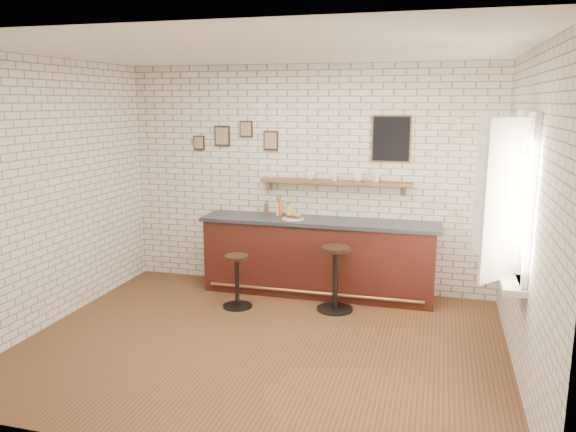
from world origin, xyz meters
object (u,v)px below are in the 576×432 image
(shelf_cup_a, at_px, (310,176))
(bar_stool_right, at_px, (335,276))
(bar_stool_left, at_px, (237,279))
(book_upper, at_px, (506,267))
(shelf_cup_c, at_px, (357,177))
(bitters_bottle_white, at_px, (278,209))
(shelf_cup_b, at_px, (334,177))
(condiment_bottle_yellow, at_px, (289,210))
(shelf_cup_d, at_px, (376,178))
(bar_counter, at_px, (318,257))
(sandwich_plate, at_px, (293,219))
(bitters_bottle_brown, at_px, (266,209))
(ciabatta_sandwich, at_px, (294,216))
(bitters_bottle_amber, at_px, (280,207))
(book_lower, at_px, (506,270))

(shelf_cup_a, bearing_deg, bar_stool_right, -54.29)
(bar_stool_left, height_order, book_upper, book_upper)
(shelf_cup_a, relative_size, shelf_cup_c, 0.98)
(bitters_bottle_white, bearing_deg, book_upper, -29.87)
(bar_stool_left, xyz_separation_m, shelf_cup_b, (1.03, 0.94, 1.19))
(shelf_cup_b, bearing_deg, condiment_bottle_yellow, 154.23)
(bitters_bottle_white, bearing_deg, shelf_cup_d, 3.08)
(bar_stool_left, distance_m, bar_stool_right, 1.21)
(bar_stool_right, bearing_deg, bar_counter, 121.86)
(sandwich_plate, xyz_separation_m, shelf_cup_a, (0.16, 0.27, 0.54))
(bitters_bottle_white, xyz_separation_m, shelf_cup_a, (0.42, 0.07, 0.45))
(shelf_cup_b, height_order, shelf_cup_d, shelf_cup_d)
(bitters_bottle_brown, bearing_deg, book_upper, -28.42)
(sandwich_plate, bearing_deg, bitters_bottle_white, 141.62)
(ciabatta_sandwich, height_order, bar_stool_left, ciabatta_sandwich)
(bitters_bottle_white, bearing_deg, bitters_bottle_amber, -0.00)
(ciabatta_sandwich, distance_m, bitters_bottle_white, 0.34)
(bitters_bottle_amber, relative_size, bar_stool_right, 0.34)
(shelf_cup_b, bearing_deg, bar_stool_left, -169.83)
(bitters_bottle_white, bearing_deg, shelf_cup_b, 5.29)
(ciabatta_sandwich, bearing_deg, bitters_bottle_white, 142.68)
(sandwich_plate, xyz_separation_m, bar_stool_right, (0.66, -0.46, -0.59))
(bitters_bottle_brown, height_order, bitters_bottle_amber, bitters_bottle_amber)
(bitters_bottle_amber, bearing_deg, book_lower, -30.60)
(ciabatta_sandwich, distance_m, shelf_cup_a, 0.58)
(bar_counter, relative_size, bar_stool_right, 3.88)
(bitters_bottle_brown, bearing_deg, bitters_bottle_white, 0.00)
(bar_stool_left, height_order, shelf_cup_b, shelf_cup_b)
(bitters_bottle_amber, xyz_separation_m, shelf_cup_d, (1.26, 0.07, 0.43))
(shelf_cup_d, bearing_deg, sandwich_plate, 166.83)
(shelf_cup_b, bearing_deg, shelf_cup_c, -32.40)
(condiment_bottle_yellow, xyz_separation_m, shelf_cup_a, (0.27, 0.07, 0.46))
(shelf_cup_b, relative_size, shelf_cup_c, 0.77)
(bar_counter, relative_size, bitters_bottle_brown, 15.66)
(shelf_cup_a, relative_size, book_lower, 0.58)
(book_upper, bearing_deg, ciabatta_sandwich, 166.33)
(bar_stool_left, bearing_deg, shelf_cup_d, 31.06)
(shelf_cup_b, distance_m, shelf_cup_d, 0.54)
(bitters_bottle_brown, relative_size, condiment_bottle_yellow, 1.08)
(shelf_cup_b, bearing_deg, book_upper, -71.91)
(sandwich_plate, relative_size, book_lower, 1.24)
(shelf_cup_a, relative_size, shelf_cup_d, 1.22)
(bar_stool_right, bearing_deg, bitters_bottle_brown, 148.61)
(bar_stool_left, bearing_deg, condiment_bottle_yellow, 63.72)
(sandwich_plate, bearing_deg, condiment_bottle_yellow, 117.23)
(bitters_bottle_white, relative_size, book_upper, 1.11)
(bar_stool_left, xyz_separation_m, shelf_cup_c, (1.33, 0.94, 1.20))
(bitters_bottle_brown, relative_size, bitters_bottle_amber, 0.73)
(bar_stool_right, xyz_separation_m, shelf_cup_c, (0.13, 0.73, 1.12))
(bitters_bottle_amber, distance_m, bar_stool_right, 1.30)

